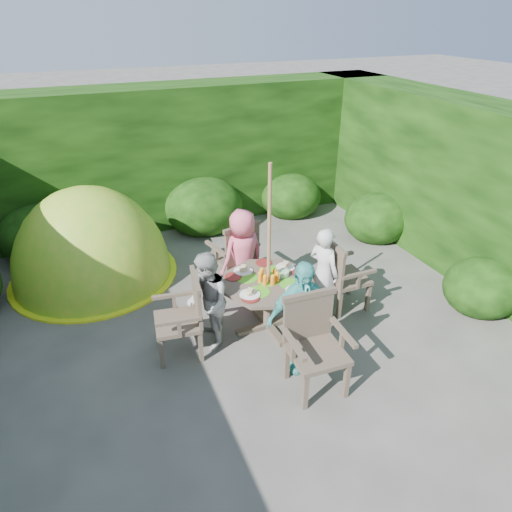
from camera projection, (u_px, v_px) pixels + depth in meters
name	position (u px, v px, depth m)	size (l,w,h in m)	color
ground	(238.00, 340.00, 5.72)	(60.00, 60.00, 0.00)	#4A4742
hedge_enclosure	(201.00, 210.00, 6.20)	(9.00, 9.00, 2.50)	black
patio_table	(269.00, 288.00, 5.68)	(1.25, 1.25, 0.84)	#42372B
parasol_pole	(269.00, 252.00, 5.43)	(0.04, 0.04, 2.20)	olive
garden_chair_right	(341.00, 274.00, 6.11)	(0.53, 0.59, 0.98)	#42372B
garden_chair_left	(184.00, 315.00, 5.30)	(0.59, 0.65, 0.98)	#42372B
garden_chair_back	(236.00, 254.00, 6.58)	(0.72, 0.67, 1.02)	#42372B
garden_chair_front	(314.00, 342.00, 4.83)	(0.64, 0.58, 1.03)	#42372B
child_right	(323.00, 272.00, 5.95)	(0.46, 0.30, 1.25)	silver
child_left	(207.00, 302.00, 5.37)	(0.60, 0.47, 1.24)	#AAAAA5
child_back	(243.00, 255.00, 6.28)	(0.65, 0.42, 1.33)	#E15D78
child_front	(300.00, 317.00, 4.99)	(0.81, 0.34, 1.38)	#50BBB5
dome_tent	(96.00, 276.00, 7.08)	(2.91, 2.91, 2.85)	#71BF24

